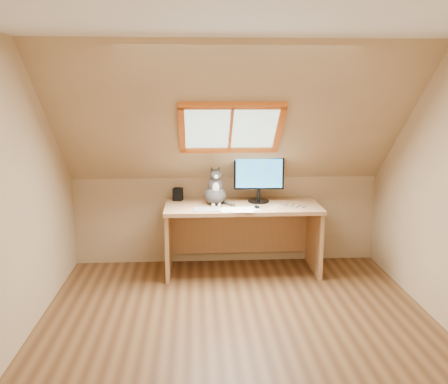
{
  "coord_description": "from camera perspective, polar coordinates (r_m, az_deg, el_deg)",
  "views": [
    {
      "loc": [
        -0.36,
        -3.88,
        2.0
      ],
      "look_at": [
        -0.07,
        1.0,
        0.99
      ],
      "focal_mm": 40.0,
      "sensor_mm": 36.0,
      "label": 1
    }
  ],
  "objects": [
    {
      "name": "cables",
      "position": [
        5.38,
        7.23,
        -1.62
      ],
      "size": [
        0.51,
        0.26,
        0.01
      ],
      "color": "silver",
      "rests_on": "desk"
    },
    {
      "name": "monitor",
      "position": [
        5.5,
        4.01,
        1.8
      ],
      "size": [
        0.55,
        0.23,
        0.51
      ],
      "color": "black",
      "rests_on": "desk"
    },
    {
      "name": "cat",
      "position": [
        5.41,
        -1.03,
        0.18
      ],
      "size": [
        0.26,
        0.3,
        0.43
      ],
      "color": "#3E3937",
      "rests_on": "desk"
    },
    {
      "name": "mouse",
      "position": [
        5.26,
        3.78,
        -1.73
      ],
      "size": [
        0.07,
        0.1,
        0.03
      ],
      "primitive_type": "ellipsoid",
      "rotation": [
        0.0,
        0.0,
        0.17
      ],
      "color": "black",
      "rests_on": "desk"
    },
    {
      "name": "desk_speaker",
      "position": [
        5.64,
        -5.29,
        -0.26
      ],
      "size": [
        0.12,
        0.12,
        0.14
      ],
      "primitive_type": "cube",
      "rotation": [
        0.0,
        0.0,
        -0.26
      ],
      "color": "black",
      "rests_on": "desk"
    },
    {
      "name": "room_shell",
      "position": [
        3.85,
        2.0,
        3.16
      ],
      "size": [
        3.52,
        3.52,
        2.41
      ],
      "color": "tan",
      "rests_on": "ground"
    },
    {
      "name": "graphics_tablet",
      "position": [
        5.18,
        -1.98,
        -2.02
      ],
      "size": [
        0.27,
        0.2,
        0.01
      ],
      "primitive_type": "cube",
      "rotation": [
        0.0,
        0.0,
        -0.01
      ],
      "color": "#B2B2B7",
      "rests_on": "desk"
    },
    {
      "name": "ground",
      "position": [
        4.38,
        1.74,
        -15.47
      ],
      "size": [
        3.5,
        3.5,
        0.0
      ],
      "primitive_type": "plane",
      "color": "brown",
      "rests_on": "ground"
    },
    {
      "name": "papers",
      "position": [
        5.17,
        1.45,
        -2.08
      ],
      "size": [
        0.35,
        0.3,
        0.01
      ],
      "color": "white",
      "rests_on": "desk"
    },
    {
      "name": "desk",
      "position": [
        5.56,
        2.01,
        -3.59
      ],
      "size": [
        1.68,
        0.73,
        0.77
      ],
      "color": "tan",
      "rests_on": "ground"
    }
  ]
}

